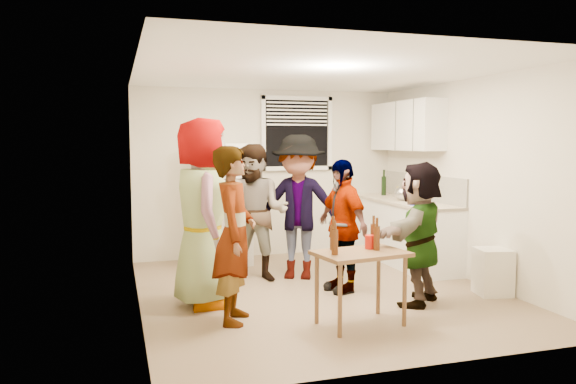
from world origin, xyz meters
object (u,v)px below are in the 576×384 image
object	(u,v)px
beer_bottle_counter	(410,203)
guest_grey	(204,305)
kettle	(403,200)
serving_table	(360,325)
refrigerator	(224,204)
blue_cup	(413,205)
trash_bin	(493,273)
guest_back_right	(298,278)
red_cup	(370,249)
guest_black	(341,291)
beer_bottle_table	(333,250)
wine_bottle	(384,195)
guest_back_left	(257,280)
guest_orange	(418,303)
guest_stripe	(235,321)

from	to	relation	value
beer_bottle_counter	guest_grey	world-z (taller)	beer_bottle_counter
kettle	serving_table	xyz separation A→B (m)	(-1.68, -2.28, -0.90)
refrigerator	blue_cup	bearing A→B (deg)	-31.39
trash_bin	serving_table	size ratio (longest dim) A/B	0.63
guest_back_right	red_cup	bearing A→B (deg)	-59.02
refrigerator	guest_black	xyz separation A→B (m)	(1.02, -1.90, -0.85)
refrigerator	beer_bottle_table	xyz separation A→B (m)	(0.50, -2.93, -0.15)
guest_black	wine_bottle	bearing A→B (deg)	131.42
serving_table	guest_back_right	bearing A→B (deg)	89.56
refrigerator	beer_bottle_counter	distance (m)	2.59
beer_bottle_counter	trash_bin	bearing A→B (deg)	-80.83
guest_back_left	guest_back_right	size ratio (longest dim) A/B	0.94
kettle	guest_orange	xyz separation A→B (m)	(-0.79, -1.81, -0.90)
serving_table	guest_stripe	distance (m)	1.20
red_cup	kettle	bearing A→B (deg)	54.68
wine_bottle	blue_cup	xyz separation A→B (m)	(-0.26, -1.36, 0.00)
guest_back_left	kettle	bearing A→B (deg)	38.29
guest_back_right	guest_black	xyz separation A→B (m)	(0.29, -0.75, 0.00)
blue_cup	guest_back_right	bearing A→B (deg)	172.13
kettle	guest_black	distance (m)	1.99
kettle	wine_bottle	xyz separation A→B (m)	(0.10, 0.79, 0.00)
guest_black	beer_bottle_counter	bearing A→B (deg)	111.18
kettle	guest_back_right	xyz separation A→B (m)	(-1.67, -0.36, -0.90)
guest_grey	beer_bottle_counter	bearing A→B (deg)	-71.10
serving_table	guest_back_left	world-z (taller)	serving_table
blue_cup	guest_back_left	world-z (taller)	blue_cup
beer_bottle_counter	trash_bin	xyz separation A→B (m)	(0.24, -1.47, -0.65)
guest_black	guest_stripe	bearing A→B (deg)	-73.28
wine_bottle	guest_stripe	bearing A→B (deg)	-137.83
guest_back_left	beer_bottle_table	bearing A→B (deg)	-50.73
blue_cup	serving_table	distance (m)	2.46
serving_table	guest_grey	distance (m)	1.70
trash_bin	guest_back_right	size ratio (longest dim) A/B	0.29
serving_table	guest_back_left	xyz separation A→B (m)	(-0.52, 1.95, 0.00)
guest_back_left	guest_black	world-z (taller)	guest_back_left
wine_bottle	red_cup	distance (m)	3.39
wine_bottle	blue_cup	distance (m)	1.38
guest_black	blue_cup	bearing A→B (deg)	103.29
refrigerator	beer_bottle_counter	xyz separation A→B (m)	(2.35, -1.08, 0.05)
red_cup	blue_cup	bearing A→B (deg)	49.41
trash_bin	serving_table	world-z (taller)	trash_bin
guest_grey	guest_back_right	bearing A→B (deg)	-56.05
guest_stripe	guest_orange	bearing A→B (deg)	-69.98
blue_cup	guest_black	size ratio (longest dim) A/B	0.08
kettle	guest_grey	world-z (taller)	kettle
refrigerator	kettle	size ratio (longest dim) A/B	6.45
guest_back_left	guest_orange	distance (m)	2.05
refrigerator	guest_back_left	world-z (taller)	refrigerator
blue_cup	guest_back_right	distance (m)	1.77
beer_bottle_counter	guest_grey	xyz separation A→B (m)	(-2.94, -0.91, -0.90)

